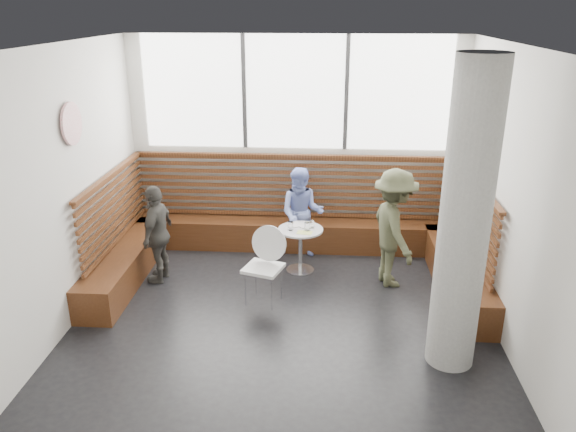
# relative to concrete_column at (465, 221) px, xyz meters

# --- Properties ---
(room) EXTENTS (5.00, 5.00, 3.20)m
(room) POSITION_rel_concrete_column_xyz_m (-1.85, 0.60, 0.00)
(room) COLOR silver
(room) RESTS_ON ground
(booth) EXTENTS (5.00, 2.50, 1.44)m
(booth) POSITION_rel_concrete_column_xyz_m (-1.85, 2.37, -1.19)
(booth) COLOR #412210
(booth) RESTS_ON ground
(concrete_column) EXTENTS (0.50, 0.50, 3.20)m
(concrete_column) POSITION_rel_concrete_column_xyz_m (0.00, 0.00, 0.00)
(concrete_column) COLOR gray
(concrete_column) RESTS_ON ground
(wall_art) EXTENTS (0.03, 0.50, 0.50)m
(wall_art) POSITION_rel_concrete_column_xyz_m (-4.31, 1.00, 0.70)
(wall_art) COLOR white
(wall_art) RESTS_ON room
(cafe_table) EXTENTS (0.63, 0.63, 0.65)m
(cafe_table) POSITION_rel_concrete_column_xyz_m (-1.70, 2.03, -1.13)
(cafe_table) COLOR silver
(cafe_table) RESTS_ON ground
(cafe_chair) EXTENTS (0.47, 0.46, 0.98)m
(cafe_chair) POSITION_rel_concrete_column_xyz_m (-2.13, 1.18, -1.03)
(cafe_chair) COLOR white
(cafe_chair) RESTS_ON ground
(adult_man) EXTENTS (0.84, 1.16, 1.61)m
(adult_man) POSITION_rel_concrete_column_xyz_m (-0.45, 1.75, -0.79)
(adult_man) COLOR #474A31
(adult_man) RESTS_ON ground
(child_back) EXTENTS (0.70, 0.56, 1.37)m
(child_back) POSITION_rel_concrete_column_xyz_m (-1.71, 2.57, -0.92)
(child_back) COLOR #8598E8
(child_back) RESTS_ON ground
(child_left) EXTENTS (0.43, 0.84, 1.37)m
(child_left) POSITION_rel_concrete_column_xyz_m (-3.62, 1.64, -0.92)
(child_left) COLOR #474540
(child_left) RESTS_ON ground
(plate_near) EXTENTS (0.20, 0.20, 0.01)m
(plate_near) POSITION_rel_concrete_column_xyz_m (-1.80, 2.16, -0.94)
(plate_near) COLOR white
(plate_near) RESTS_ON cafe_table
(plate_far) EXTENTS (0.21, 0.21, 0.01)m
(plate_far) POSITION_rel_concrete_column_xyz_m (-1.63, 2.13, -0.94)
(plate_far) COLOR white
(plate_far) RESTS_ON cafe_table
(glass_left) EXTENTS (0.08, 0.08, 0.12)m
(glass_left) POSITION_rel_concrete_column_xyz_m (-1.84, 1.99, -0.89)
(glass_left) COLOR white
(glass_left) RESTS_ON cafe_table
(glass_mid) EXTENTS (0.08, 0.08, 0.12)m
(glass_mid) POSITION_rel_concrete_column_xyz_m (-1.61, 1.97, -0.89)
(glass_mid) COLOR white
(glass_mid) RESTS_ON cafe_table
(glass_right) EXTENTS (0.07, 0.07, 0.10)m
(glass_right) POSITION_rel_concrete_column_xyz_m (-1.55, 2.09, -0.90)
(glass_right) COLOR white
(glass_right) RESTS_ON cafe_table
(menu_card) EXTENTS (0.23, 0.18, 0.00)m
(menu_card) POSITION_rel_concrete_column_xyz_m (-1.64, 1.89, -0.95)
(menu_card) COLOR #A5C64C
(menu_card) RESTS_ON cafe_table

